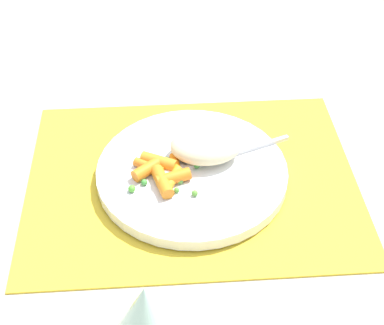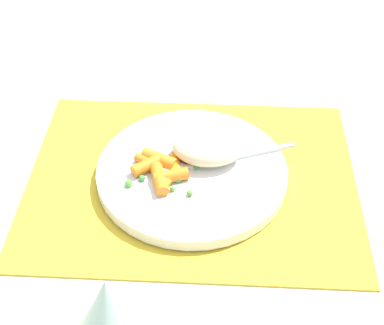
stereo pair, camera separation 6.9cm
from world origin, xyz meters
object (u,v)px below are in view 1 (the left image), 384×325
rice_mound (206,146)px  wine_glass (147,318)px  plate (192,172)px  carrot_portion (162,172)px  fork (210,161)px

rice_mound → wine_glass: size_ratio=0.66×
plate → wine_glass: 0.30m
carrot_portion → wine_glass: size_ratio=0.57×
plate → wine_glass: wine_glass is taller
rice_mound → wine_glass: bearing=75.0°
rice_mound → fork: rice_mound is taller
carrot_portion → fork: bearing=-161.6°
rice_mound → wine_glass: (0.08, 0.30, 0.06)m
rice_mound → carrot_portion: 0.07m
fork → wine_glass: wine_glass is taller
plate → fork: bearing=-159.9°
rice_mound → fork: bearing=108.2°
plate → rice_mound: bearing=-131.7°
plate → wine_glass: bearing=77.8°
rice_mound → carrot_portion: rice_mound is taller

